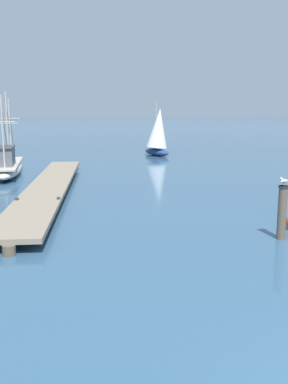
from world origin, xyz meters
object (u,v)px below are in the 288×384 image
Objects in this scene: fishing_boat_4 at (8,166)px; perched_seagull at (284,181)px; distant_sailboat at (158,133)px; mooring_piling at (282,211)px.

fishing_boat_4 is 21.57× the size of perched_seagull.
fishing_boat_4 is 1.77× the size of distant_sailboat.
distant_sailboat is at bearing 89.07° from mooring_piling.
mooring_piling is (10.38, -14.77, 0.28)m from fishing_boat_4.
mooring_piling is 0.94m from perched_seagull.
distant_sailboat is (0.39, 24.54, 0.15)m from perched_seagull.
distant_sailboat is (0.40, 24.55, 1.09)m from mooring_piling.
fishing_boat_4 is at bearing 125.09° from mooring_piling.
perched_seagull is at bearing -54.89° from fishing_boat_4.
fishing_boat_4 is 4.76× the size of mooring_piling.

